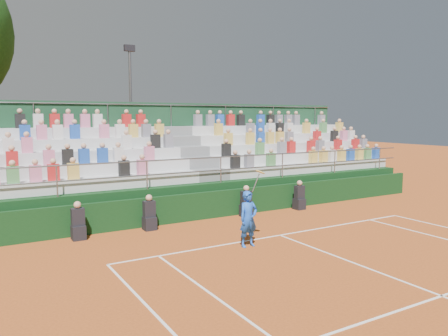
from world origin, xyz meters
TOP-DOWN VIEW (x-y plane):
  - ground at (0.00, 0.00)m, footprint 90.00×90.00m
  - courtside_wall at (0.00, 3.20)m, footprint 20.00×0.15m
  - line_officials at (-1.32, 2.75)m, footprint 9.11×0.40m
  - grandstand at (0.00, 6.44)m, footprint 20.00×5.20m
  - tennis_player at (-1.52, -0.47)m, footprint 0.83×0.41m
  - floodlight_mast at (-0.22, 13.63)m, footprint 0.60×0.25m

SIDE VIEW (x-z plane):
  - ground at x=0.00m, z-range 0.00..0.00m
  - line_officials at x=-1.32m, z-range -0.12..1.07m
  - courtside_wall at x=0.00m, z-range 0.00..1.00m
  - tennis_player at x=-1.52m, z-range -0.29..1.93m
  - grandstand at x=0.00m, z-range -1.11..3.29m
  - floodlight_mast at x=-0.22m, z-range 0.67..8.43m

